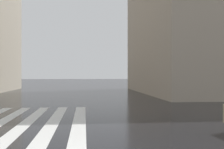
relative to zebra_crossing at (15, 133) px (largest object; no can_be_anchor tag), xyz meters
name	(u,v)px	position (x,y,z in m)	size (l,w,h in m)	color
zebra_crossing	(15,133)	(0.00, 0.00, 0.00)	(13.00, 4.50, 0.01)	silver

